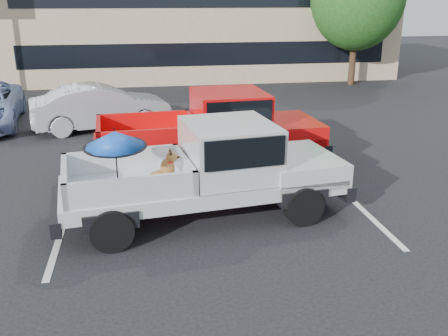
# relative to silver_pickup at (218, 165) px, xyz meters

# --- Properties ---
(ground) EXTENTS (90.00, 90.00, 0.00)m
(ground) POSITION_rel_silver_pickup_xyz_m (-0.01, -1.58, -1.05)
(ground) COLOR black
(ground) RESTS_ON ground
(stripe_left) EXTENTS (0.12, 5.00, 0.01)m
(stripe_left) POSITION_rel_silver_pickup_xyz_m (-3.01, 0.42, -1.05)
(stripe_left) COLOR silver
(stripe_left) RESTS_ON ground
(stripe_right) EXTENTS (0.12, 5.00, 0.01)m
(stripe_right) POSITION_rel_silver_pickup_xyz_m (2.99, 0.42, -1.05)
(stripe_right) COLOR silver
(stripe_right) RESTS_ON ground
(motel_building) EXTENTS (20.40, 8.40, 6.30)m
(motel_building) POSITION_rel_silver_pickup_xyz_m (1.99, 19.41, 2.15)
(motel_building) COLOR tan
(motel_building) RESTS_ON ground
(silver_pickup) EXTENTS (5.89, 2.66, 2.06)m
(silver_pickup) POSITION_rel_silver_pickup_xyz_m (0.00, 0.00, 0.00)
(silver_pickup) COLOR black
(silver_pickup) RESTS_ON ground
(red_pickup) EXTENTS (6.02, 2.49, 1.95)m
(red_pickup) POSITION_rel_silver_pickup_xyz_m (0.59, 2.95, 0.01)
(red_pickup) COLOR black
(red_pickup) RESTS_ON ground
(silver_sedan) EXTENTS (4.69, 2.46, 1.47)m
(silver_sedan) POSITION_rel_silver_pickup_xyz_m (-2.70, 7.44, -0.32)
(silver_sedan) COLOR silver
(silver_sedan) RESTS_ON ground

